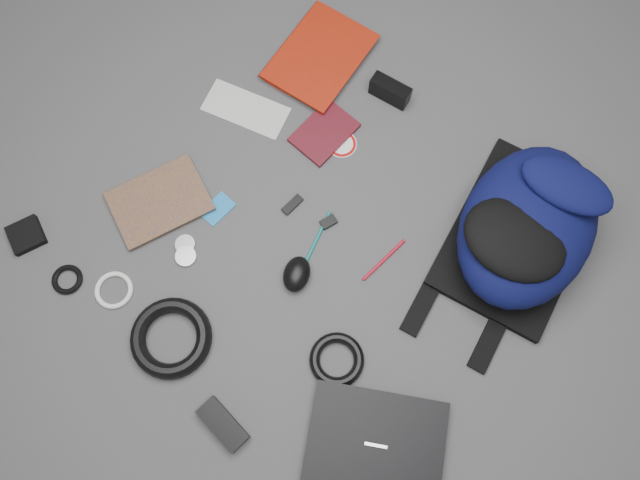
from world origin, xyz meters
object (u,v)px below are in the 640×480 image
Objects in this scene: comic_book at (146,174)px; compact_camera at (390,91)px; power_brick at (223,424)px; textbook_red at (288,38)px; pouch at (26,235)px; laptop at (375,445)px; dvd_case at (324,133)px; backpack at (528,226)px; mouse at (297,274)px.

compact_camera reaches higher than comic_book.
comic_book is 0.67m from power_brick.
pouch is at bearing -105.26° from textbook_red.
laptop reaches higher than comic_book.
pouch reaches higher than dvd_case.
backpack reaches higher than mouse.
textbook_red is 0.68m from mouse.
power_brick is 0.70m from pouch.
power_brick is at bearing -7.78° from comic_book.
mouse is at bearing 28.57° from pouch.
backpack is 5.25× the size of mouse.
backpack is 1.25m from pouch.
comic_book is at bearing 156.23° from power_brick.
laptop is 0.36m from power_brick.
comic_book is 0.34m from pouch.
comic_book is at bearing -123.44° from dvd_case.
textbook_red is 1.20× the size of comic_book.
comic_book is (-0.88, 0.19, -0.01)m from laptop.
compact_camera is (0.33, 0.03, 0.02)m from textbook_red.
mouse is at bearing -84.34° from compact_camera.
mouse is 0.40m from power_brick.
textbook_red is 3.57× the size of pouch.
mouse reaches higher than comic_book.
backpack is 2.92× the size of dvd_case.
dvd_case is at bearing 118.66° from power_brick.
dvd_case is 0.82m from pouch.
dvd_case is (0.30, 0.38, -0.00)m from comic_book.
pouch is at bearing -125.15° from compact_camera.
mouse is at bearing -140.58° from backpack.
pouch is at bearing -116.97° from dvd_case.
power_brick is at bearing -63.91° from textbook_red.
backpack is 3.79× the size of power_brick.
comic_book is at bearing 67.40° from pouch.
dvd_case is (-0.58, 0.57, -0.01)m from laptop.
power_brick is (0.27, -0.74, 0.01)m from dvd_case.
dvd_case is at bearing 178.05° from backpack.
dvd_case is 0.40m from mouse.
pouch is at bearing 159.80° from laptop.
textbook_red reaches higher than dvd_case.
dvd_case is (-0.57, -0.06, -0.09)m from backpack.
backpack is 0.52m from compact_camera.
power_brick is (-0.30, -0.80, -0.09)m from backpack.
pouch is (-1.00, -0.75, -0.09)m from backpack.
power_brick is at bearing -84.01° from compact_camera.
textbook_red is at bearing 108.13° from mouse.
textbook_red and power_brick have the same top height.
pouch is at bearing -151.01° from backpack.
dvd_case is 1.80× the size of mouse.
backpack is 0.86m from power_brick.
backpack reaches higher than power_brick.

